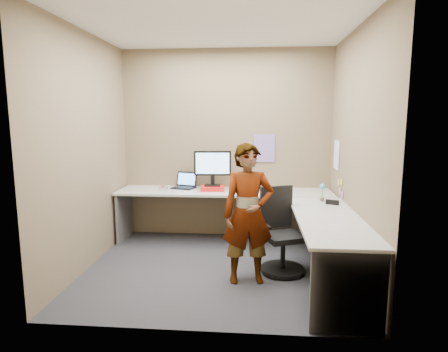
# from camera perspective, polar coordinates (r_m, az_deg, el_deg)

# --- Properties ---
(ground) EXTENTS (3.00, 3.00, 0.00)m
(ground) POSITION_cam_1_polar(r_m,az_deg,el_deg) (4.48, -1.03, -13.90)
(ground) COLOR #28282D
(ground) RESTS_ON ground
(wall_back) EXTENTS (3.00, 0.00, 3.00)m
(wall_back) POSITION_cam_1_polar(r_m,az_deg,el_deg) (5.44, 0.32, 4.83)
(wall_back) COLOR brown
(wall_back) RESTS_ON ground
(wall_right) EXTENTS (0.00, 2.70, 2.70)m
(wall_right) POSITION_cam_1_polar(r_m,az_deg,el_deg) (4.26, 19.44, 3.22)
(wall_right) COLOR brown
(wall_right) RESTS_ON ground
(wall_left) EXTENTS (0.00, 2.70, 2.70)m
(wall_left) POSITION_cam_1_polar(r_m,az_deg,el_deg) (4.55, -20.26, 3.51)
(wall_left) COLOR brown
(wall_left) RESTS_ON ground
(ceiling) EXTENTS (3.00, 3.00, 0.00)m
(ceiling) POSITION_cam_1_polar(r_m,az_deg,el_deg) (4.24, -1.14, 22.06)
(ceiling) COLOR white
(ceiling) RESTS_ON wall_back
(desk) EXTENTS (2.98, 2.58, 0.73)m
(desk) POSITION_cam_1_polar(r_m,az_deg,el_deg) (4.64, 4.84, -5.45)
(desk) COLOR #B2B2B2
(desk) RESTS_ON ground
(paper_ream) EXTENTS (0.34, 0.26, 0.06)m
(paper_ream) POSITION_cam_1_polar(r_m,az_deg,el_deg) (5.22, -1.76, -1.86)
(paper_ream) COLOR red
(paper_ream) RESTS_ON desk
(monitor) EXTENTS (0.51, 0.17, 0.49)m
(monitor) POSITION_cam_1_polar(r_m,az_deg,el_deg) (5.19, -1.75, 1.65)
(monitor) COLOR black
(monitor) RESTS_ON paper_ream
(laptop) EXTENTS (0.37, 0.33, 0.22)m
(laptop) POSITION_cam_1_polar(r_m,az_deg,el_deg) (5.44, -5.98, -1.21)
(laptop) COLOR black
(laptop) RESTS_ON desk
(trackball_mouse) EXTENTS (0.12, 0.08, 0.07)m
(trackball_mouse) POSITION_cam_1_polar(r_m,az_deg,el_deg) (5.30, -9.26, -1.87)
(trackball_mouse) COLOR #B7B7BC
(trackball_mouse) RESTS_ON desk
(origami) EXTENTS (0.10, 0.10, 0.06)m
(origami) POSITION_cam_1_polar(r_m,az_deg,el_deg) (5.12, 4.35, -2.11)
(origami) COLOR white
(origami) RESTS_ON desk
(stapler) EXTENTS (0.15, 0.10, 0.05)m
(stapler) POSITION_cam_1_polar(r_m,az_deg,el_deg) (4.55, 16.19, -3.86)
(stapler) COLOR black
(stapler) RESTS_ON desk
(flower) EXTENTS (0.07, 0.07, 0.22)m
(flower) POSITION_cam_1_polar(r_m,az_deg,el_deg) (4.68, 14.78, -2.01)
(flower) COLOR brown
(flower) RESTS_ON desk
(calendar_purple) EXTENTS (0.30, 0.01, 0.40)m
(calendar_purple) POSITION_cam_1_polar(r_m,az_deg,el_deg) (5.41, 6.14, 4.23)
(calendar_purple) COLOR #846BB7
(calendar_purple) RESTS_ON wall_back
(calendar_white) EXTENTS (0.01, 0.28, 0.38)m
(calendar_white) POSITION_cam_1_polar(r_m,az_deg,el_deg) (5.14, 16.78, 3.11)
(calendar_white) COLOR white
(calendar_white) RESTS_ON wall_right
(sticky_note_a) EXTENTS (0.01, 0.07, 0.07)m
(sticky_note_a) POSITION_cam_1_polar(r_m,az_deg,el_deg) (4.84, 17.47, -0.84)
(sticky_note_a) COLOR #F2E059
(sticky_note_a) RESTS_ON wall_right
(sticky_note_b) EXTENTS (0.01, 0.07, 0.07)m
(sticky_note_b) POSITION_cam_1_polar(r_m,az_deg,el_deg) (4.91, 17.27, -2.24)
(sticky_note_b) COLOR pink
(sticky_note_b) RESTS_ON wall_right
(sticky_note_c) EXTENTS (0.01, 0.07, 0.07)m
(sticky_note_c) POSITION_cam_1_polar(r_m,az_deg,el_deg) (4.80, 17.56, -2.75)
(sticky_note_c) COLOR pink
(sticky_note_c) RESTS_ON wall_right
(sticky_note_d) EXTENTS (0.01, 0.07, 0.07)m
(sticky_note_d) POSITION_cam_1_polar(r_m,az_deg,el_deg) (4.99, 17.08, -0.90)
(sticky_note_d) COLOR #F2E059
(sticky_note_d) RESTS_ON wall_right
(office_chair) EXTENTS (0.55, 0.55, 0.94)m
(office_chair) POSITION_cam_1_polar(r_m,az_deg,el_deg) (4.34, 8.67, -9.31)
(office_chair) COLOR black
(office_chair) RESTS_ON ground
(person) EXTENTS (0.59, 0.44, 1.48)m
(person) POSITION_cam_1_polar(r_m,az_deg,el_deg) (3.93, 3.69, -5.79)
(person) COLOR #999399
(person) RESTS_ON ground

